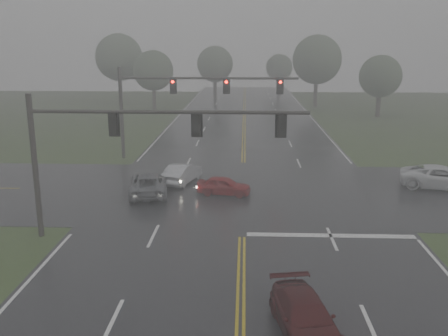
{
  "coord_description": "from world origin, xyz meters",
  "views": [
    {
      "loc": [
        0.09,
        -9.5,
        9.56
      ],
      "look_at": [
        -0.99,
        16.0,
        3.11
      ],
      "focal_mm": 40.0,
      "sensor_mm": 36.0,
      "label": 1
    }
  ],
  "objects_px": {
    "sedan_red": "(224,195)",
    "sedan_silver": "(182,183)",
    "sedan_maroon": "(304,334)",
    "car_grey": "(149,194)",
    "signal_gantry_near": "(118,138)",
    "pickup_white": "(441,188)",
    "signal_gantry_far": "(176,94)"
  },
  "relations": [
    {
      "from": "sedan_red",
      "to": "sedan_silver",
      "type": "distance_m",
      "value": 4.04
    },
    {
      "from": "sedan_silver",
      "to": "sedan_red",
      "type": "bearing_deg",
      "value": 154.95
    },
    {
      "from": "sedan_maroon",
      "to": "sedan_red",
      "type": "bearing_deg",
      "value": 91.9
    },
    {
      "from": "car_grey",
      "to": "signal_gantry_near",
      "type": "height_order",
      "value": "signal_gantry_near"
    },
    {
      "from": "sedan_red",
      "to": "pickup_white",
      "type": "bearing_deg",
      "value": -72.69
    },
    {
      "from": "sedan_silver",
      "to": "pickup_white",
      "type": "xyz_separation_m",
      "value": [
        17.59,
        -0.66,
        0.0
      ]
    },
    {
      "from": "sedan_red",
      "to": "sedan_silver",
      "type": "bearing_deg",
      "value": 57.81
    },
    {
      "from": "sedan_red",
      "to": "signal_gantry_far",
      "type": "distance_m",
      "value": 12.36
    },
    {
      "from": "sedan_silver",
      "to": "signal_gantry_near",
      "type": "distance_m",
      "value": 11.43
    },
    {
      "from": "car_grey",
      "to": "pickup_white",
      "type": "bearing_deg",
      "value": 177.38
    },
    {
      "from": "sedan_silver",
      "to": "pickup_white",
      "type": "bearing_deg",
      "value": -165.61
    },
    {
      "from": "car_grey",
      "to": "sedan_maroon",
      "type": "bearing_deg",
      "value": 108.86
    },
    {
      "from": "sedan_maroon",
      "to": "signal_gantry_far",
      "type": "relative_size",
      "value": 0.29
    },
    {
      "from": "sedan_red",
      "to": "signal_gantry_near",
      "type": "bearing_deg",
      "value": 156.38
    },
    {
      "from": "sedan_maroon",
      "to": "signal_gantry_near",
      "type": "xyz_separation_m",
      "value": [
        -8.2,
        8.32,
        5.08
      ]
    },
    {
      "from": "sedan_maroon",
      "to": "sedan_red",
      "type": "height_order",
      "value": "sedan_maroon"
    },
    {
      "from": "sedan_red",
      "to": "car_grey",
      "type": "xyz_separation_m",
      "value": [
        -4.84,
        -0.14,
        0.0
      ]
    },
    {
      "from": "car_grey",
      "to": "signal_gantry_near",
      "type": "xyz_separation_m",
      "value": [
        0.03,
        -7.26,
        5.08
      ]
    },
    {
      "from": "car_grey",
      "to": "signal_gantry_far",
      "type": "relative_size",
      "value": 0.34
    },
    {
      "from": "pickup_white",
      "to": "signal_gantry_far",
      "type": "relative_size",
      "value": 0.37
    },
    {
      "from": "sedan_maroon",
      "to": "signal_gantry_far",
      "type": "distance_m",
      "value": 27.62
    },
    {
      "from": "sedan_silver",
      "to": "signal_gantry_far",
      "type": "height_order",
      "value": "signal_gantry_far"
    },
    {
      "from": "sedan_silver",
      "to": "car_grey",
      "type": "relative_size",
      "value": 0.82
    },
    {
      "from": "signal_gantry_near",
      "to": "signal_gantry_far",
      "type": "height_order",
      "value": "signal_gantry_far"
    },
    {
      "from": "sedan_maroon",
      "to": "car_grey",
      "type": "distance_m",
      "value": 17.62
    },
    {
      "from": "sedan_maroon",
      "to": "sedan_red",
      "type": "distance_m",
      "value": 16.08
    },
    {
      "from": "sedan_silver",
      "to": "sedan_maroon",
      "type": "bearing_deg",
      "value": 125.76
    },
    {
      "from": "sedan_maroon",
      "to": "car_grey",
      "type": "bearing_deg",
      "value": 107.58
    },
    {
      "from": "car_grey",
      "to": "sedan_silver",
      "type": "bearing_deg",
      "value": -131.7
    },
    {
      "from": "car_grey",
      "to": "signal_gantry_far",
      "type": "distance_m",
      "value": 11.7
    },
    {
      "from": "car_grey",
      "to": "signal_gantry_near",
      "type": "bearing_deg",
      "value": 81.24
    },
    {
      "from": "sedan_red",
      "to": "car_grey",
      "type": "bearing_deg",
      "value": 101.11
    }
  ]
}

